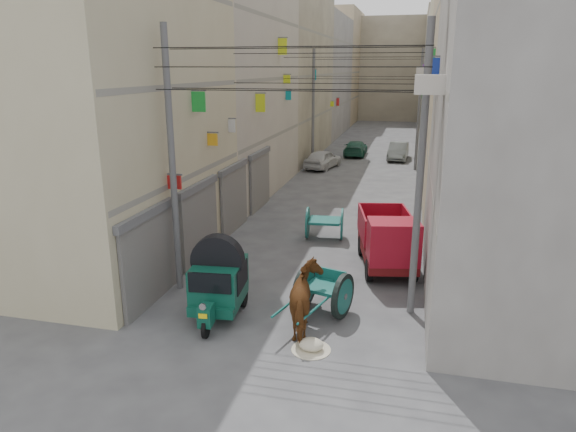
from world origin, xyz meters
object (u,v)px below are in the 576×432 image
(auto_rickshaw, at_px, (218,280))
(distant_car_green, at_px, (356,148))
(second_cart, at_px, (325,222))
(tonga_cart, at_px, (323,291))
(feed_sack, at_px, (311,344))
(horse, at_px, (307,301))
(mini_truck, at_px, (389,245))
(distant_car_grey, at_px, (398,151))
(distant_car_white, at_px, (323,159))

(auto_rickshaw, height_order, distant_car_green, auto_rickshaw)
(distant_car_green, bearing_deg, second_cart, 92.44)
(tonga_cart, xyz_separation_m, distant_car_green, (-2.24, 27.63, -0.09))
(feed_sack, xyz_separation_m, horse, (-0.30, 0.94, 0.73))
(mini_truck, height_order, feed_sack, mini_truck)
(feed_sack, relative_size, horse, 0.30)
(feed_sack, bearing_deg, second_cart, 97.65)
(auto_rickshaw, distance_m, distant_car_green, 28.47)
(feed_sack, bearing_deg, horse, 107.70)
(tonga_cart, bearing_deg, feed_sack, -71.97)
(horse, height_order, distant_car_green, horse)
(tonga_cart, distance_m, feed_sack, 2.15)
(mini_truck, relative_size, distant_car_grey, 1.02)
(horse, relative_size, distant_car_green, 0.52)
(mini_truck, height_order, second_cart, mini_truck)
(second_cart, relative_size, horse, 0.77)
(feed_sack, bearing_deg, distant_car_white, 99.32)
(mini_truck, height_order, horse, mini_truck)
(second_cart, xyz_separation_m, distant_car_white, (-2.74, 15.10, -0.04))
(tonga_cart, relative_size, horse, 1.46)
(mini_truck, bearing_deg, distant_car_white, 95.06)
(horse, bearing_deg, second_cart, -96.70)
(tonga_cart, bearing_deg, horse, -85.24)
(tonga_cart, xyz_separation_m, distant_car_grey, (1.14, 26.55, -0.03))
(tonga_cart, height_order, feed_sack, tonga_cart)
(auto_rickshaw, xyz_separation_m, distant_car_green, (0.61, 28.46, -0.48))
(tonga_cart, xyz_separation_m, mini_truck, (1.62, 3.52, 0.33))
(mini_truck, bearing_deg, feed_sack, -117.18)
(feed_sack, distance_m, distant_car_green, 29.81)
(auto_rickshaw, distance_m, second_cart, 7.59)
(horse, xyz_separation_m, distant_car_white, (-3.60, 22.80, -0.23))
(feed_sack, distance_m, distant_car_grey, 28.66)
(distant_car_white, height_order, distant_car_green, distant_car_white)
(auto_rickshaw, distance_m, mini_truck, 6.23)
(feed_sack, xyz_separation_m, distant_car_green, (-2.31, 29.72, 0.43))
(second_cart, xyz_separation_m, distant_car_grey, (2.23, 19.99, -0.06))
(auto_rickshaw, relative_size, mini_truck, 0.66)
(horse, distance_m, distant_car_grey, 27.73)
(distant_car_grey, bearing_deg, second_cart, -93.70)
(feed_sack, relative_size, distant_car_white, 0.16)
(tonga_cart, relative_size, mini_truck, 0.77)
(auto_rickshaw, relative_size, distant_car_grey, 0.68)
(horse, bearing_deg, distant_car_white, -94.11)
(auto_rickshaw, xyz_separation_m, mini_truck, (4.47, 4.35, -0.06))
(tonga_cart, relative_size, distant_car_grey, 0.79)
(mini_truck, bearing_deg, auto_rickshaw, -147.47)
(distant_car_white, bearing_deg, distant_car_grey, -121.66)
(tonga_cart, bearing_deg, auto_rickshaw, -147.70)
(mini_truck, bearing_deg, second_cart, 120.20)
(horse, height_order, distant_car_grey, horse)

